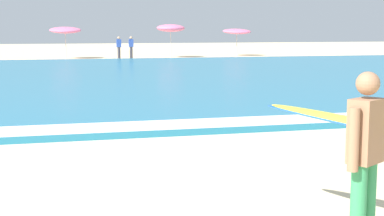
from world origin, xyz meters
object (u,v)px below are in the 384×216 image
beach_umbrella_3 (171,28)px  beachgoer_near_row_mid (119,47)px  beachgoer_near_row_left (131,47)px  beach_umbrella_4 (237,31)px  beach_umbrella_2 (65,30)px  surfer_with_board (378,142)px

beach_umbrella_3 → beachgoer_near_row_mid: bearing=-161.1°
beachgoer_near_row_mid → beach_umbrella_3: bearing=18.9°
beachgoer_near_row_left → beach_umbrella_3: bearing=18.2°
beach_umbrella_3 → beachgoer_near_row_left: 3.51m
beach_umbrella_4 → beachgoer_near_row_mid: size_ratio=1.40×
beach_umbrella_2 → beach_umbrella_3: 7.55m
beach_umbrella_3 → beachgoer_near_row_left: size_ratio=1.56×
beach_umbrella_4 → beachgoer_near_row_mid: bearing=-164.4°
surfer_with_board → beach_umbrella_3: 37.85m
surfer_with_board → beachgoer_near_row_left: bearing=84.8°
beach_umbrella_2 → beachgoer_near_row_left: size_ratio=1.48×
surfer_with_board → beachgoer_near_row_mid: bearing=86.2°
surfer_with_board → beach_umbrella_4: size_ratio=1.21×
beachgoer_near_row_mid → beachgoer_near_row_left: bearing=21.3°
beachgoer_near_row_left → beachgoer_near_row_mid: 0.98m
beach_umbrella_4 → beachgoer_near_row_mid: 10.01m
beach_umbrella_2 → beach_umbrella_3: bearing=-1.9°
beach_umbrella_3 → beach_umbrella_4: (5.57, 1.31, -0.25)m
beach_umbrella_4 → beach_umbrella_2: bearing=-175.4°
beach_umbrella_3 → beach_umbrella_4: bearing=13.2°
beachgoer_near_row_left → beach_umbrella_2: bearing=164.1°
beach_umbrella_2 → beachgoer_near_row_mid: bearing=-24.6°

